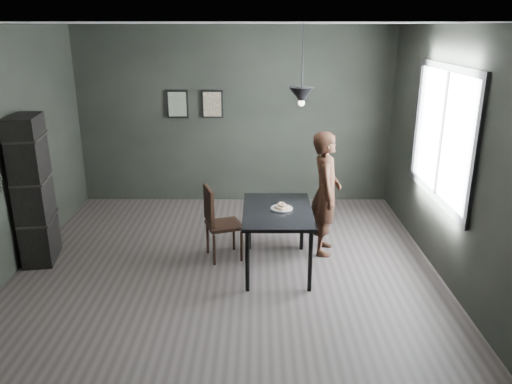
{
  "coord_description": "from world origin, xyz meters",
  "views": [
    {
      "loc": [
        0.38,
        -5.41,
        2.78
      ],
      "look_at": [
        0.35,
        0.05,
        0.95
      ],
      "focal_mm": 35.0,
      "sensor_mm": 36.0,
      "label": 1
    }
  ],
  "objects_px": {
    "shelf_unit": "(33,191)",
    "wood_chair": "(217,218)",
    "pendant_lamp": "(302,95)",
    "cafe_table": "(277,216)",
    "woman": "(326,193)",
    "white_plate": "(282,209)"
  },
  "relations": [
    {
      "from": "cafe_table",
      "to": "wood_chair",
      "type": "distance_m",
      "value": 0.79
    },
    {
      "from": "woman",
      "to": "shelf_unit",
      "type": "xyz_separation_m",
      "value": [
        -3.54,
        -0.25,
        0.12
      ]
    },
    {
      "from": "woman",
      "to": "pendant_lamp",
      "type": "xyz_separation_m",
      "value": [
        -0.37,
        -0.38,
        1.26
      ]
    },
    {
      "from": "cafe_table",
      "to": "wood_chair",
      "type": "height_order",
      "value": "wood_chair"
    },
    {
      "from": "white_plate",
      "to": "shelf_unit",
      "type": "bearing_deg",
      "value": 175.65
    },
    {
      "from": "shelf_unit",
      "to": "pendant_lamp",
      "type": "relative_size",
      "value": 2.09
    },
    {
      "from": "wood_chair",
      "to": "cafe_table",
      "type": "bearing_deg",
      "value": -39.5
    },
    {
      "from": "woman",
      "to": "pendant_lamp",
      "type": "height_order",
      "value": "pendant_lamp"
    },
    {
      "from": "shelf_unit",
      "to": "pendant_lamp",
      "type": "bearing_deg",
      "value": -12.28
    },
    {
      "from": "woman",
      "to": "white_plate",
      "type": "bearing_deg",
      "value": 136.2
    },
    {
      "from": "white_plate",
      "to": "shelf_unit",
      "type": "relative_size",
      "value": 0.13
    },
    {
      "from": "woman",
      "to": "shelf_unit",
      "type": "relative_size",
      "value": 0.87
    },
    {
      "from": "woman",
      "to": "wood_chair",
      "type": "bearing_deg",
      "value": 105.09
    },
    {
      "from": "shelf_unit",
      "to": "wood_chair",
      "type": "bearing_deg",
      "value": -8.75
    },
    {
      "from": "shelf_unit",
      "to": "pendant_lamp",
      "type": "distance_m",
      "value": 3.37
    },
    {
      "from": "wood_chair",
      "to": "pendant_lamp",
      "type": "distance_m",
      "value": 1.81
    },
    {
      "from": "white_plate",
      "to": "woman",
      "type": "bearing_deg",
      "value": 39.87
    },
    {
      "from": "pendant_lamp",
      "to": "shelf_unit",
      "type": "bearing_deg",
      "value": 177.6
    },
    {
      "from": "white_plate",
      "to": "shelf_unit",
      "type": "distance_m",
      "value": 2.98
    },
    {
      "from": "woman",
      "to": "wood_chair",
      "type": "relative_size",
      "value": 1.68
    },
    {
      "from": "wood_chair",
      "to": "pendant_lamp",
      "type": "xyz_separation_m",
      "value": [
        0.98,
        -0.18,
        1.52
      ]
    },
    {
      "from": "wood_chair",
      "to": "shelf_unit",
      "type": "height_order",
      "value": "shelf_unit"
    }
  ]
}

